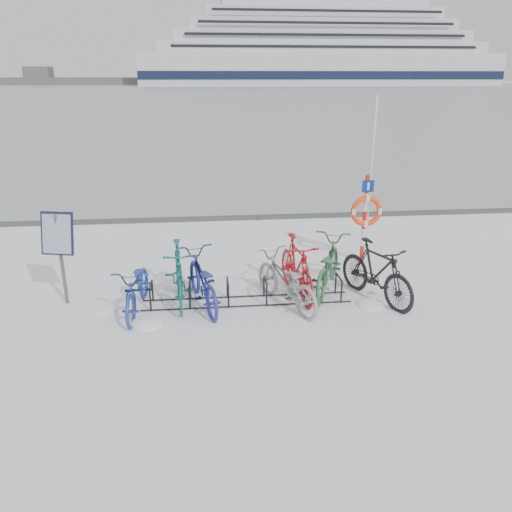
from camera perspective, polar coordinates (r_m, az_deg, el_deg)
The scene contains 15 objects.
ground at distance 9.67m, azimuth -1.07°, elevation -5.26°, with size 900.00×900.00×0.00m, color white.
ice_sheet at distance 163.78m, azimuth -5.91°, elevation 18.33°, with size 400.00×298.00×0.02m, color #939FA6.
quay_edge at distance 15.20m, azimuth -2.96°, elevation 4.36°, with size 400.00×0.25×0.10m, color #3F3F42.
bike_rack at distance 9.60m, azimuth -1.08°, elevation -4.29°, with size 4.00×0.48×0.46m.
info_board at distance 9.82m, azimuth -21.69°, elevation 1.82°, with size 0.64×0.35×1.80m.
lifebuoy_station at distance 11.51m, azimuth 12.47°, elevation 5.06°, with size 0.72×0.22×3.74m.
cruise_ferry at distance 237.29m, azimuth 7.11°, elevation 22.10°, with size 155.84×29.35×51.20m.
bike_0 at distance 9.39m, azimuth -13.39°, elevation -3.35°, with size 0.65×1.87×0.98m, color #223794.
bike_1 at distance 9.63m, azimuth -8.84°, elevation -1.83°, with size 0.55×1.95×1.17m, color #135A57.
bike_2 at distance 9.42m, azimuth -6.23°, elevation -2.58°, with size 0.70×2.01×1.06m, color navy.
bike_3 at distance 9.36m, azimuth 3.40°, elevation -2.69°, with size 0.69×1.98×1.04m, color gray.
bike_4 at distance 9.83m, azimuth 4.67°, elevation -1.10°, with size 0.56×1.99×1.20m, color #A51319.
bike_5 at distance 10.12m, azimuth 8.15°, elevation -0.90°, with size 0.73×2.10×1.10m, color #316A42.
bike_6 at distance 9.83m, azimuth 13.61°, elevation -1.62°, with size 0.56×1.99×1.20m, color black.
snow_drifts at distance 9.50m, azimuth -0.20°, elevation -5.73°, with size 5.43×2.08×0.21m.
Camera 1 is at (-0.72, -8.73, 4.11)m, focal length 35.00 mm.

